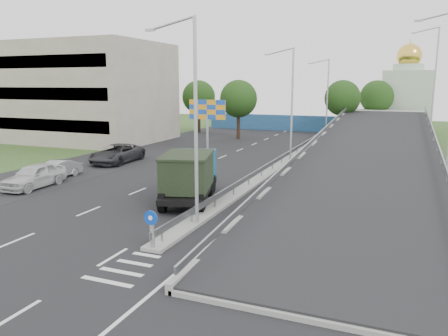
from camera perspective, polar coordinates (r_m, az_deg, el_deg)
The scene contains 22 objects.
ground at distance 17.74m, azimuth -13.05°, elevation -13.06°, with size 160.00×160.00×0.00m, color #2D4C1E.
road_surface at distance 36.15m, azimuth 1.32°, elevation -0.40°, with size 26.00×90.00×0.04m, color black.
parking_strip at distance 42.44m, azimuth -15.32°, elevation 0.92°, with size 8.00×90.00×0.05m, color black.
median at distance 38.99m, azimuth 7.54°, elevation 0.50°, with size 1.00×44.00×0.20m, color gray.
overpass_ramp at distance 37.59m, azimuth 18.74°, elevation 2.17°, with size 10.00×50.00×3.50m.
median_guardrail at distance 38.88m, azimuth 7.56°, elevation 1.44°, with size 0.09×44.00×0.71m.
sign_bollard at distance 19.05m, azimuth -9.41°, elevation -7.87°, with size 0.64×0.23×1.67m.
lamp_post_near at distance 21.38m, azimuth -4.18°, elevation 7.38°, with size 2.74×0.18×10.08m.
lamp_post_mid at distance 40.28m, azimuth 8.63°, elevation 8.98°, with size 2.74×0.18×10.08m.
lamp_post_far at distance 59.90m, azimuth 13.19°, elevation 9.44°, with size 2.74×0.18×10.08m.
beige_building at distance 60.02m, azimuth -19.41°, elevation 9.30°, with size 24.00×14.00×12.00m, color gray.
blue_wall at distance 66.80m, azimuth 10.34°, elevation 5.72°, with size 30.00×0.50×2.40m, color #22527E.
church at distance 73.16m, azimuth 22.70°, elevation 8.73°, with size 7.00×7.00×13.80m.
billboard at distance 45.22m, azimuth -2.20°, elevation 7.24°, with size 4.00×0.24×5.50m.
tree_left_mid at distance 56.65m, azimuth 1.90°, elevation 9.01°, with size 4.80×4.80×7.60m.
tree_median_far at distance 61.63m, azimuth 15.22°, elevation 8.80°, with size 4.80×4.80×7.60m.
tree_left_far at distance 64.36m, azimuth -3.32°, elevation 9.24°, with size 4.80×4.80×7.60m.
tree_ramp_far at distance 68.26m, azimuth 19.32°, elevation 8.75°, with size 4.80×4.80×7.60m.
dump_truck at distance 26.87m, azimuth -4.47°, elevation -0.73°, with size 4.38×7.38×3.06m.
parked_car_a at distance 32.98m, azimuth -23.55°, elevation -0.94°, with size 2.00×4.96×1.69m, color silver.
parked_car_b at distance 35.71m, azimuth -21.09°, elevation -0.19°, with size 1.42×4.08×1.34m, color gray.
parked_car_c at distance 40.93m, azimuth -13.79°, elevation 1.84°, with size 2.82×6.11×1.70m, color #2B2C2F.
Camera 1 is at (9.54, -13.14, 7.15)m, focal length 35.00 mm.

